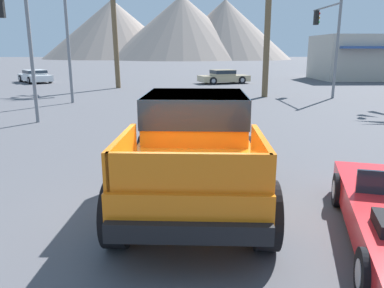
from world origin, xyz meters
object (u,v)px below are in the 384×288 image
parked_car_tan (223,76)px  traffic_light_main (328,30)px  parked_car_white (35,76)px  traffic_light_crosswalk (39,28)px  palm_tree_short (114,4)px  orange_pickup_truck (195,143)px

parked_car_tan → traffic_light_main: (5.30, -8.76, 3.37)m
parked_car_white → traffic_light_crosswalk: bearing=-104.7°
palm_tree_short → traffic_light_main: bearing=-19.7°
parked_car_tan → palm_tree_short: 10.71m
traffic_light_crosswalk → palm_tree_short: 8.71m
traffic_light_crosswalk → parked_car_tan: bearing=-133.0°
parked_car_white → parked_car_tan: 16.61m
parked_car_tan → traffic_light_crosswalk: size_ratio=0.82×
palm_tree_short → parked_car_tan: bearing=24.6°
traffic_light_main → palm_tree_short: palm_tree_short is taller
parked_car_white → traffic_light_main: (21.83, -10.36, 3.39)m
parked_car_tan → traffic_light_main: traffic_light_main is taller
orange_pickup_truck → parked_car_white: 30.20m
orange_pickup_truck → traffic_light_main: (8.89, 16.92, 2.84)m
parked_car_white → traffic_light_crosswalk: traffic_light_crosswalk is taller
orange_pickup_truck → traffic_light_crosswalk: 15.95m
parked_car_white → traffic_light_main: size_ratio=0.81×
orange_pickup_truck → palm_tree_short: (-4.82, 21.83, 4.88)m
traffic_light_main → palm_tree_short: 14.70m
parked_car_tan → traffic_light_crosswalk: traffic_light_crosswalk is taller
traffic_light_main → parked_car_white: bearing=64.6°
orange_pickup_truck → traffic_light_crosswalk: traffic_light_crosswalk is taller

